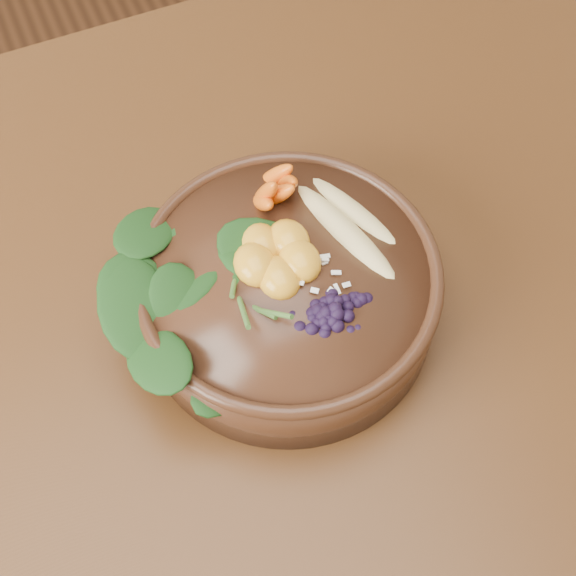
# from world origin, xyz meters

# --- Properties ---
(ground) EXTENTS (4.00, 4.00, 0.00)m
(ground) POSITION_xyz_m (0.00, 0.00, 0.00)
(ground) COLOR #381E0F
(ground) RESTS_ON ground
(dining_table) EXTENTS (1.60, 0.90, 0.75)m
(dining_table) POSITION_xyz_m (0.00, 0.00, 0.66)
(dining_table) COLOR #331C0C
(dining_table) RESTS_ON ground
(stoneware_bowl) EXTENTS (0.36, 0.36, 0.08)m
(stoneware_bowl) POSITION_xyz_m (0.19, -0.03, 0.79)
(stoneware_bowl) COLOR #402416
(stoneware_bowl) RESTS_ON dining_table
(kale_heap) EXTENTS (0.23, 0.22, 0.04)m
(kale_heap) POSITION_xyz_m (0.13, 0.01, 0.85)
(kale_heap) COLOR #194116
(kale_heap) RESTS_ON stoneware_bowl
(carrot_cluster) EXTENTS (0.08, 0.08, 0.08)m
(carrot_cluster) POSITION_xyz_m (0.22, 0.06, 0.87)
(carrot_cluster) COLOR orange
(carrot_cluster) RESTS_ON stoneware_bowl
(banana_halves) EXTENTS (0.09, 0.17, 0.03)m
(banana_halves) POSITION_xyz_m (0.27, 0.00, 0.84)
(banana_halves) COLOR #E0CC84
(banana_halves) RESTS_ON stoneware_bowl
(mandarin_cluster) EXTENTS (0.11, 0.11, 0.03)m
(mandarin_cluster) POSITION_xyz_m (0.19, -0.01, 0.84)
(mandarin_cluster) COLOR orange
(mandarin_cluster) RESTS_ON stoneware_bowl
(blueberry_pile) EXTENTS (0.16, 0.14, 0.04)m
(blueberry_pile) POSITION_xyz_m (0.22, -0.08, 0.85)
(blueberry_pile) COLOR black
(blueberry_pile) RESTS_ON stoneware_bowl
(coconut_flakes) EXTENTS (0.11, 0.09, 0.01)m
(coconut_flakes) POSITION_xyz_m (0.20, -0.05, 0.83)
(coconut_flakes) COLOR white
(coconut_flakes) RESTS_ON stoneware_bowl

